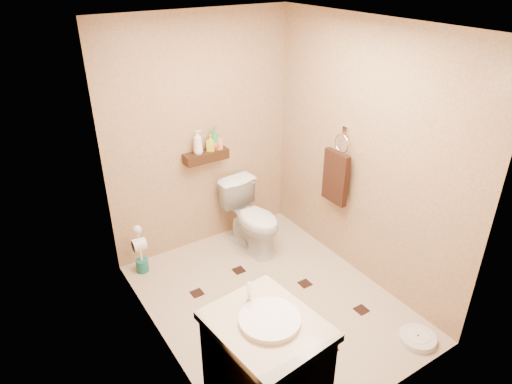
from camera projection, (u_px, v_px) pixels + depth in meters
ground at (271, 301)px, 4.17m from camera, size 2.50×2.50×0.00m
wall_back at (201, 137)px, 4.54m from camera, size 2.00×0.04×2.40m
wall_front at (394, 265)px, 2.68m from camera, size 2.00×0.04×2.40m
wall_left at (154, 220)px, 3.13m from camera, size 0.04×2.50×2.40m
wall_right at (364, 157)px, 4.09m from camera, size 0.04×2.50×2.40m
ceiling at (276, 25)px, 3.05m from camera, size 2.00×2.50×0.02m
wall_shelf at (206, 156)px, 4.56m from camera, size 0.46×0.14×0.10m
floor_accents at (280, 304)px, 4.14m from camera, size 1.24×1.38×0.01m
toilet at (253, 218)px, 4.78m from camera, size 0.46×0.74×0.73m
vanity at (266, 372)px, 2.92m from camera, size 0.66×0.77×1.01m
bathroom_scale at (418, 338)px, 3.73m from camera, size 0.37×0.37×0.06m
toilet_brush at (141, 255)px, 4.49m from camera, size 0.12×0.12×0.53m
towel_ring at (336, 175)px, 4.36m from camera, size 0.12×0.30×0.76m
toilet_paper at (139, 245)px, 3.92m from camera, size 0.12×0.11×0.12m
bottle_a at (198, 142)px, 4.45m from camera, size 0.11×0.11×0.24m
bottle_b at (211, 143)px, 4.53m from camera, size 0.11×0.11×0.17m
bottle_c at (214, 143)px, 4.56m from camera, size 0.14×0.14×0.14m
bottle_d at (215, 138)px, 4.54m from camera, size 0.11×0.11×0.24m
bottle_e at (218, 141)px, 4.57m from camera, size 0.09×0.09×0.18m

